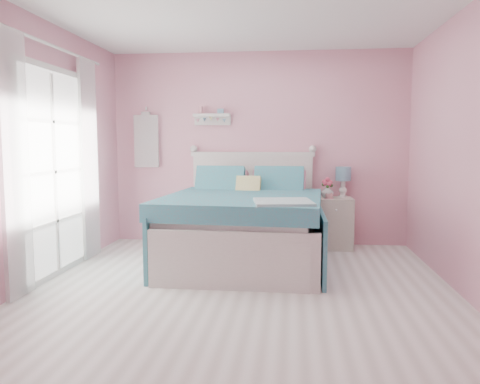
% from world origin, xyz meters
% --- Properties ---
extents(floor, '(4.50, 4.50, 0.00)m').
position_xyz_m(floor, '(0.00, 0.00, 0.00)').
color(floor, beige).
rests_on(floor, ground).
extents(room_shell, '(4.50, 4.50, 4.50)m').
position_xyz_m(room_shell, '(0.00, 0.00, 1.58)').
color(room_shell, pink).
rests_on(room_shell, floor).
extents(bed, '(1.81, 2.21, 1.25)m').
position_xyz_m(bed, '(-0.07, 1.17, 0.42)').
color(bed, silver).
rests_on(bed, floor).
extents(nightstand, '(0.46, 0.45, 0.66)m').
position_xyz_m(nightstand, '(1.02, 2.00, 0.33)').
color(nightstand, beige).
rests_on(nightstand, floor).
extents(table_lamp, '(0.20, 0.20, 0.40)m').
position_xyz_m(table_lamp, '(1.14, 2.12, 0.94)').
color(table_lamp, white).
rests_on(table_lamp, nightstand).
extents(vase, '(0.19, 0.19, 0.17)m').
position_xyz_m(vase, '(0.92, 1.99, 0.75)').
color(vase, silver).
rests_on(vase, nightstand).
extents(teacup, '(0.10, 0.10, 0.07)m').
position_xyz_m(teacup, '(0.94, 1.89, 0.70)').
color(teacup, tan).
rests_on(teacup, nightstand).
extents(roses, '(0.14, 0.11, 0.12)m').
position_xyz_m(roses, '(0.92, 1.99, 0.87)').
color(roses, '#E54E72').
rests_on(roses, vase).
extents(wall_shelf, '(0.50, 0.15, 0.25)m').
position_xyz_m(wall_shelf, '(-0.63, 2.19, 1.73)').
color(wall_shelf, silver).
rests_on(wall_shelf, room_shell).
extents(hanging_dress, '(0.34, 0.03, 0.72)m').
position_xyz_m(hanging_dress, '(-1.55, 2.18, 1.40)').
color(hanging_dress, white).
rests_on(hanging_dress, room_shell).
extents(french_door, '(0.04, 1.32, 2.16)m').
position_xyz_m(french_door, '(-1.97, 0.40, 1.07)').
color(french_door, silver).
rests_on(french_door, floor).
extents(curtain_near, '(0.04, 0.40, 2.32)m').
position_xyz_m(curtain_near, '(-1.92, -0.34, 1.18)').
color(curtain_near, white).
rests_on(curtain_near, floor).
extents(curtain_far, '(0.04, 0.40, 2.32)m').
position_xyz_m(curtain_far, '(-1.92, 1.14, 1.18)').
color(curtain_far, white).
rests_on(curtain_far, floor).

